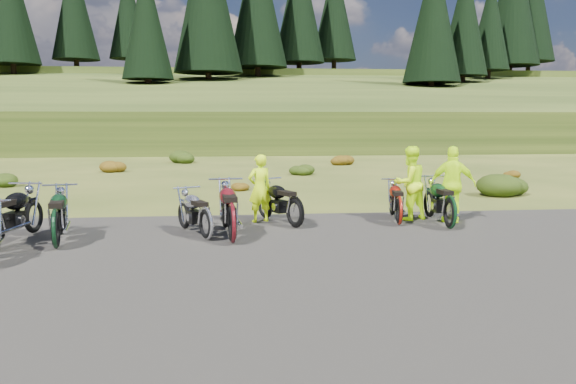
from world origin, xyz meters
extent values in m
plane|color=#394918|center=(0.00, 0.00, 0.00)|extent=(300.00, 300.00, 0.00)
cube|color=black|center=(0.00, -2.00, 0.00)|extent=(20.00, 12.00, 0.04)
cube|color=#253712|center=(0.00, 110.00, 0.00)|extent=(300.00, 90.00, 9.17)
cylinder|color=black|center=(-27.00, 63.00, 8.28)|extent=(0.70, 0.70, 2.20)
cone|color=black|center=(-27.00, 63.00, 16.68)|extent=(6.60, 6.60, 15.00)
cylinder|color=black|center=(-21.00, 69.00, 9.48)|extent=(0.70, 0.70, 2.20)
cone|color=black|center=(-21.00, 69.00, 17.38)|extent=(6.16, 6.16, 14.00)
cylinder|color=black|center=(-15.00, 75.00, 10.27)|extent=(0.70, 0.70, 2.20)
cone|color=black|center=(-15.00, 75.00, 17.67)|extent=(5.72, 5.72, 13.00)
cylinder|color=black|center=(-9.00, 50.00, 5.69)|extent=(0.70, 0.70, 2.20)
cone|color=black|center=(-9.00, 50.00, 12.59)|extent=(5.28, 5.28, 12.00)
cylinder|color=black|center=(-3.00, 56.00, 6.88)|extent=(0.70, 0.70, 2.20)
cylinder|color=black|center=(3.00, 62.00, 8.08)|extent=(0.70, 0.70, 2.20)
cylinder|color=black|center=(9.00, 68.00, 9.28)|extent=(0.70, 0.70, 2.20)
cone|color=black|center=(9.00, 68.00, 18.18)|extent=(7.04, 7.04, 16.00)
cylinder|color=black|center=(15.00, 74.00, 10.27)|extent=(0.70, 0.70, 2.20)
cone|color=black|center=(15.00, 74.00, 18.67)|extent=(6.60, 6.60, 15.00)
cylinder|color=black|center=(21.00, 49.00, 5.49)|extent=(0.70, 0.70, 2.20)
cone|color=black|center=(21.00, 49.00, 13.39)|extent=(6.16, 6.16, 14.00)
cylinder|color=black|center=(27.00, 55.00, 6.68)|extent=(0.70, 0.70, 2.20)
cone|color=black|center=(27.00, 55.00, 14.08)|extent=(5.72, 5.72, 13.00)
cylinder|color=black|center=(33.00, 61.00, 7.88)|extent=(0.70, 0.70, 2.20)
cone|color=black|center=(33.00, 61.00, 14.78)|extent=(5.28, 5.28, 12.00)
cylinder|color=black|center=(39.00, 67.00, 9.08)|extent=(0.70, 0.70, 2.20)
cone|color=black|center=(39.00, 67.00, 18.98)|extent=(7.92, 7.92, 18.00)
cylinder|color=black|center=(45.00, 73.00, 10.27)|extent=(0.70, 0.70, 2.20)
cone|color=black|center=(45.00, 73.00, 19.67)|extent=(7.48, 7.48, 17.00)
ellipsoid|color=#1C360D|center=(-9.10, 11.30, 0.31)|extent=(1.03, 1.03, 0.61)
ellipsoid|color=brown|center=(-6.20, 16.60, 0.38)|extent=(1.30, 1.30, 0.77)
ellipsoid|color=#1C360D|center=(-3.30, 21.90, 0.46)|extent=(1.56, 1.56, 0.92)
ellipsoid|color=brown|center=(-0.40, 9.20, 0.23)|extent=(0.77, 0.77, 0.45)
ellipsoid|color=#1C360D|center=(2.50, 14.50, 0.31)|extent=(1.03, 1.03, 0.61)
ellipsoid|color=brown|center=(5.40, 19.80, 0.38)|extent=(1.30, 1.30, 0.77)
ellipsoid|color=#1C360D|center=(8.30, 7.10, 0.46)|extent=(1.56, 1.56, 0.92)
ellipsoid|color=brown|center=(11.20, 12.40, 0.23)|extent=(0.77, 0.77, 0.45)
imported|color=#CEFF0D|center=(0.04, 2.98, 0.82)|extent=(0.70, 0.58, 1.63)
imported|color=#CEFF0D|center=(3.72, 2.90, 0.91)|extent=(1.06, 0.95, 1.81)
imported|color=#CEFF0D|center=(4.63, 2.43, 0.92)|extent=(1.16, 0.75, 1.83)
camera|label=1|loc=(-0.67, -10.41, 2.50)|focal=35.00mm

